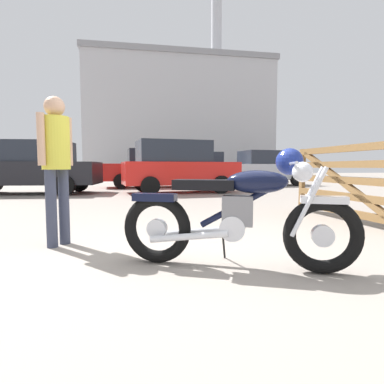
{
  "coord_description": "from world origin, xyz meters",
  "views": [
    {
      "loc": [
        -0.75,
        -2.94,
        0.89
      ],
      "look_at": [
        0.03,
        0.98,
        0.57
      ],
      "focal_mm": 29.36,
      "sensor_mm": 36.0,
      "label": 1
    }
  ],
  "objects_px": {
    "silver_sedan_mid": "(152,168)",
    "blue_hatchback_right": "(178,166)",
    "bystander": "(56,155)",
    "white_estate_far": "(262,168)",
    "red_hatchback_near": "(22,165)",
    "vintage_motorcycle": "(242,212)",
    "dark_sedan_left": "(199,167)",
    "timber_gate": "(354,179)"
  },
  "relations": [
    {
      "from": "white_estate_far",
      "to": "red_hatchback_near",
      "type": "relative_size",
      "value": 0.89
    },
    {
      "from": "silver_sedan_mid",
      "to": "blue_hatchback_right",
      "type": "bearing_deg",
      "value": -81.19
    },
    {
      "from": "silver_sedan_mid",
      "to": "red_hatchback_near",
      "type": "distance_m",
      "value": 5.19
    },
    {
      "from": "timber_gate",
      "to": "red_hatchback_near",
      "type": "xyz_separation_m",
      "value": [
        -6.98,
        6.96,
        0.24
      ]
    },
    {
      "from": "bystander",
      "to": "silver_sedan_mid",
      "type": "xyz_separation_m",
      "value": [
        1.77,
        10.25,
        -0.18
      ]
    },
    {
      "from": "timber_gate",
      "to": "blue_hatchback_right",
      "type": "xyz_separation_m",
      "value": [
        -1.83,
        6.41,
        0.21
      ]
    },
    {
      "from": "silver_sedan_mid",
      "to": "blue_hatchback_right",
      "type": "relative_size",
      "value": 1.06
    },
    {
      "from": "bystander",
      "to": "white_estate_far",
      "type": "relative_size",
      "value": 0.38
    },
    {
      "from": "bystander",
      "to": "blue_hatchback_right",
      "type": "height_order",
      "value": "blue_hatchback_right"
    },
    {
      "from": "bystander",
      "to": "dark_sedan_left",
      "type": "relative_size",
      "value": 0.42
    },
    {
      "from": "vintage_motorcycle",
      "to": "blue_hatchback_right",
      "type": "bearing_deg",
      "value": 108.72
    },
    {
      "from": "vintage_motorcycle",
      "to": "dark_sedan_left",
      "type": "bearing_deg",
      "value": 102.35
    },
    {
      "from": "vintage_motorcycle",
      "to": "silver_sedan_mid",
      "type": "distance_m",
      "value": 11.39
    },
    {
      "from": "silver_sedan_mid",
      "to": "dark_sedan_left",
      "type": "distance_m",
      "value": 5.5
    },
    {
      "from": "silver_sedan_mid",
      "to": "blue_hatchback_right",
      "type": "height_order",
      "value": "blue_hatchback_right"
    },
    {
      "from": "vintage_motorcycle",
      "to": "red_hatchback_near",
      "type": "height_order",
      "value": "red_hatchback_near"
    },
    {
      "from": "bystander",
      "to": "silver_sedan_mid",
      "type": "bearing_deg",
      "value": -64.4
    },
    {
      "from": "white_estate_far",
      "to": "bystander",
      "type": "bearing_deg",
      "value": -129.19
    },
    {
      "from": "white_estate_far",
      "to": "red_hatchback_near",
      "type": "height_order",
      "value": "red_hatchback_near"
    },
    {
      "from": "timber_gate",
      "to": "blue_hatchback_right",
      "type": "height_order",
      "value": "blue_hatchback_right"
    },
    {
      "from": "vintage_motorcycle",
      "to": "red_hatchback_near",
      "type": "distance_m",
      "value": 9.83
    },
    {
      "from": "vintage_motorcycle",
      "to": "silver_sedan_mid",
      "type": "xyz_separation_m",
      "value": [
        0.01,
        11.39,
        0.34
      ]
    },
    {
      "from": "timber_gate",
      "to": "red_hatchback_near",
      "type": "height_order",
      "value": "red_hatchback_near"
    },
    {
      "from": "silver_sedan_mid",
      "to": "blue_hatchback_right",
      "type": "xyz_separation_m",
      "value": [
        0.68,
        -3.2,
        0.08
      ]
    },
    {
      "from": "silver_sedan_mid",
      "to": "white_estate_far",
      "type": "bearing_deg",
      "value": 0.05
    },
    {
      "from": "white_estate_far",
      "to": "blue_hatchback_right",
      "type": "relative_size",
      "value": 1.07
    },
    {
      "from": "silver_sedan_mid",
      "to": "dark_sedan_left",
      "type": "xyz_separation_m",
      "value": [
        3.14,
        4.52,
        0.08
      ]
    },
    {
      "from": "red_hatchback_near",
      "to": "bystander",
      "type": "bearing_deg",
      "value": -64.41
    },
    {
      "from": "timber_gate",
      "to": "bystander",
      "type": "height_order",
      "value": "bystander"
    },
    {
      "from": "timber_gate",
      "to": "dark_sedan_left",
      "type": "relative_size",
      "value": 0.64
    },
    {
      "from": "vintage_motorcycle",
      "to": "bystander",
      "type": "relative_size",
      "value": 1.18
    },
    {
      "from": "vintage_motorcycle",
      "to": "red_hatchback_near",
      "type": "relative_size",
      "value": 0.4
    },
    {
      "from": "silver_sedan_mid",
      "to": "blue_hatchback_right",
      "type": "distance_m",
      "value": 3.27
    },
    {
      "from": "red_hatchback_near",
      "to": "blue_hatchback_right",
      "type": "relative_size",
      "value": 1.2
    },
    {
      "from": "bystander",
      "to": "white_estate_far",
      "type": "xyz_separation_m",
      "value": [
        7.14,
        10.56,
        -0.18
      ]
    },
    {
      "from": "timber_gate",
      "to": "blue_hatchback_right",
      "type": "relative_size",
      "value": 0.63
    },
    {
      "from": "white_estate_far",
      "to": "dark_sedan_left",
      "type": "xyz_separation_m",
      "value": [
        -2.23,
        4.21,
        0.08
      ]
    },
    {
      "from": "silver_sedan_mid",
      "to": "white_estate_far",
      "type": "xyz_separation_m",
      "value": [
        5.38,
        0.31,
        0.0
      ]
    },
    {
      "from": "vintage_motorcycle",
      "to": "dark_sedan_left",
      "type": "height_order",
      "value": "dark_sedan_left"
    },
    {
      "from": "timber_gate",
      "to": "white_estate_far",
      "type": "relative_size",
      "value": 0.59
    },
    {
      "from": "bystander",
      "to": "red_hatchback_near",
      "type": "relative_size",
      "value": 0.34
    },
    {
      "from": "bystander",
      "to": "red_hatchback_near",
      "type": "xyz_separation_m",
      "value": [
        -2.7,
        7.61,
        -0.08
      ]
    }
  ]
}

